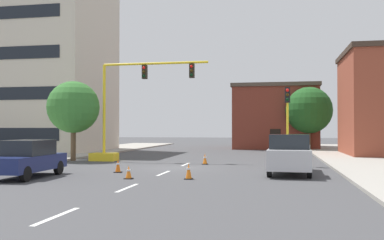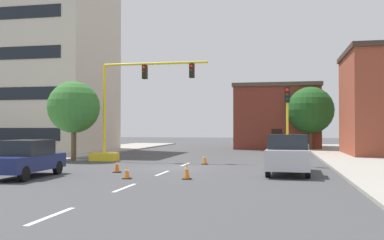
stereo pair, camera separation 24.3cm
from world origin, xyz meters
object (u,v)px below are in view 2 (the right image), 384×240
at_px(tree_right_far, 310,110).
at_px(traffic_cone_roadside_b, 117,166).
at_px(tree_left_near, 74,107).
at_px(pickup_truck_silver, 288,154).
at_px(traffic_cone_roadside_c, 205,159).
at_px(traffic_signal_gantry, 118,129).
at_px(sedan_navy_near_left, 26,158).
at_px(traffic_cone_roadside_d, 127,172).
at_px(traffic_cone_roadside_a, 187,171).
at_px(traffic_light_pole_right, 287,108).

bearing_deg(tree_right_far, traffic_cone_roadside_b, -114.74).
bearing_deg(tree_left_near, pickup_truck_silver, -22.45).
height_order(tree_right_far, traffic_cone_roadside_c, tree_right_far).
height_order(traffic_signal_gantry, traffic_cone_roadside_c, traffic_signal_gantry).
relative_size(tree_left_near, tree_right_far, 0.86).
bearing_deg(sedan_navy_near_left, traffic_cone_roadside_b, 41.59).
bearing_deg(tree_right_far, sedan_navy_near_left, -118.03).
xyz_separation_m(traffic_cone_roadside_b, traffic_cone_roadside_c, (3.61, 5.83, -0.01)).
height_order(traffic_cone_roadside_b, traffic_cone_roadside_d, traffic_cone_roadside_b).
bearing_deg(tree_left_near, traffic_cone_roadside_d, -52.46).
distance_m(pickup_truck_silver, traffic_cone_roadside_a, 5.60).
xyz_separation_m(pickup_truck_silver, traffic_cone_roadside_d, (-7.21, -3.63, -0.68)).
xyz_separation_m(traffic_light_pole_right, sedan_navy_near_left, (-12.06, -8.80, -2.64)).
distance_m(tree_left_near, traffic_cone_roadside_d, 12.70).
height_order(traffic_signal_gantry, sedan_navy_near_left, traffic_signal_gantry).
xyz_separation_m(pickup_truck_silver, sedan_navy_near_left, (-12.03, -4.01, -0.09)).
bearing_deg(traffic_cone_roadside_a, traffic_cone_roadside_d, -171.83).
height_order(tree_left_near, sedan_navy_near_left, tree_left_near).
relative_size(traffic_light_pole_right, traffic_cone_roadside_c, 6.89).
relative_size(tree_right_far, traffic_cone_roadside_d, 10.69).
bearing_deg(tree_right_far, tree_left_near, -134.66).
height_order(tree_left_near, traffic_cone_roadside_a, tree_left_near).
bearing_deg(tree_left_near, traffic_light_pole_right, -4.92).
xyz_separation_m(pickup_truck_silver, traffic_cone_roadside_a, (-4.52, -3.25, -0.61)).
bearing_deg(traffic_cone_roadside_c, traffic_cone_roadside_d, -104.18).
bearing_deg(traffic_light_pole_right, traffic_signal_gantry, 171.68).
xyz_separation_m(tree_left_near, sedan_navy_near_left, (2.63, -10.06, -2.87)).
height_order(tree_left_near, pickup_truck_silver, tree_left_near).
relative_size(traffic_signal_gantry, pickup_truck_silver, 1.52).
bearing_deg(sedan_navy_near_left, traffic_light_pole_right, 36.11).
bearing_deg(tree_right_far, traffic_cone_roadside_c, -112.39).
relative_size(tree_right_far, traffic_cone_roadside_a, 8.78).
distance_m(traffic_light_pole_right, pickup_truck_silver, 5.43).
xyz_separation_m(traffic_signal_gantry, sedan_navy_near_left, (-0.51, -10.49, -1.31)).
bearing_deg(traffic_cone_roadside_c, traffic_signal_gantry, 165.31).
relative_size(traffic_light_pole_right, traffic_cone_roadside_b, 6.74).
distance_m(traffic_cone_roadside_b, traffic_cone_roadside_d, 2.98).
relative_size(pickup_truck_silver, traffic_cone_roadside_a, 7.38).
bearing_deg(tree_right_far, traffic_cone_roadside_a, -104.98).
bearing_deg(tree_left_near, sedan_navy_near_left, -75.35).
relative_size(tree_left_near, traffic_cone_roadside_a, 7.56).
relative_size(sedan_navy_near_left, traffic_cone_roadside_d, 7.48).
distance_m(tree_left_near, sedan_navy_near_left, 10.79).
distance_m(tree_left_near, traffic_cone_roadside_b, 9.88).
bearing_deg(pickup_truck_silver, sedan_navy_near_left, -161.58).
bearing_deg(traffic_signal_gantry, traffic_cone_roadside_c, -14.69).
distance_m(tree_right_far, traffic_cone_roadside_d, 29.19).
bearing_deg(pickup_truck_silver, traffic_cone_roadside_c, 136.67).
distance_m(traffic_cone_roadside_a, traffic_cone_roadside_b, 4.71).
xyz_separation_m(pickup_truck_silver, traffic_cone_roadside_c, (-5.08, 4.79, -0.63)).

